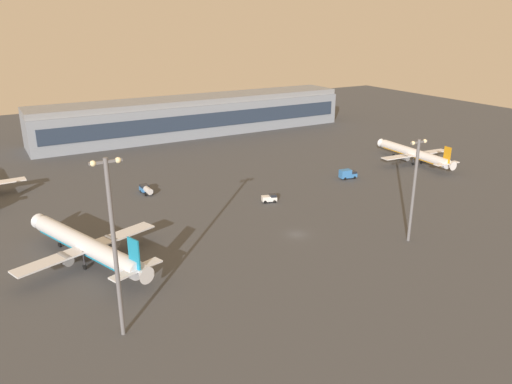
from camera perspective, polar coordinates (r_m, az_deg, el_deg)
The scene contains 9 objects.
ground_plane at distance 118.87m, azimuth 4.73°, elevation -4.90°, with size 416.00×416.00×0.00m, color #424449.
terminal_building at distance 224.31m, azimuth -7.01°, elevation 8.73°, with size 140.34×22.40×16.40m.
airplane_taxiway_distant at distance 109.40m, azimuth -18.90°, elevation -5.90°, with size 30.99×39.35×10.44m.
airplane_far_stand at distance 184.68m, azimuth 17.81°, elevation 4.22°, with size 28.15×36.15×9.27m.
cargo_loader at distance 138.62m, azimuth 1.57°, elevation -0.72°, with size 4.53×3.09×2.25m.
catering_truck at distance 161.83m, azimuth 10.52°, elevation 2.07°, with size 5.92×3.09×3.05m.
fuel_truck at distance 148.98m, azimuth -12.55°, elevation 0.33°, with size 2.63×6.38×2.35m.
apron_light_west at distance 78.55m, azimuth -16.08°, elevation -5.37°, with size 4.80×0.90×29.79m.
apron_light_east at distance 115.77m, azimuth 17.80°, elevation 0.87°, with size 4.80×0.90×24.03m.
Camera 1 is at (-62.31, -88.84, 48.51)m, focal length 34.68 mm.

